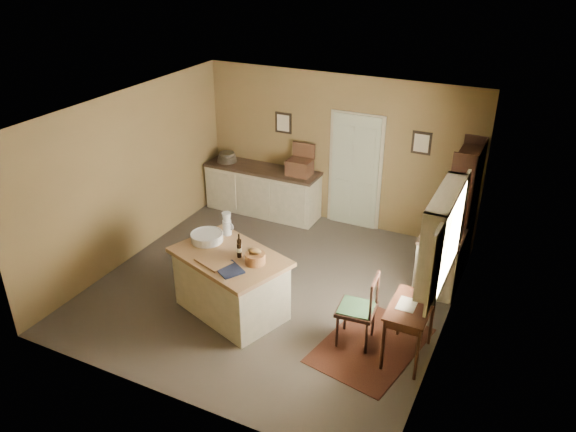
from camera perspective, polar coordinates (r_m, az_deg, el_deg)
name	(u,v)px	position (r m, az deg, el deg)	size (l,w,h in m)	color
ground	(273,287)	(8.50, -1.52, -7.23)	(5.00, 5.00, 0.00)	brown
wall_back	(338,151)	(9.94, 5.06, 6.61)	(5.00, 0.10, 2.70)	olive
wall_front	(161,300)	(6.02, -12.77, -8.31)	(5.00, 0.10, 2.70)	olive
wall_left	(131,176)	(9.16, -15.69, 3.93)	(0.10, 5.00, 2.70)	olive
wall_right	(454,245)	(7.15, 16.48, -2.83)	(0.10, 5.00, 2.70)	olive
ceiling	(271,112)	(7.34, -1.78, 10.55)	(5.00, 5.00, 0.00)	silver
door	(355,170)	(9.90, 6.82, 4.63)	(0.97, 0.06, 2.11)	#B7BE9F
framed_prints	(349,132)	(9.73, 6.20, 8.43)	(2.82, 0.02, 0.38)	black
window	(446,236)	(6.89, 15.75, -1.99)	(0.25, 1.99, 1.12)	beige
work_island	(231,282)	(7.78, -5.84, -6.65)	(1.78, 1.45, 1.20)	beige
sideboard	(263,189)	(10.53, -2.55, 2.78)	(2.19, 0.62, 1.18)	beige
rug	(371,345)	(7.49, 8.43, -12.85)	(1.10, 1.60, 0.01)	#4B2615
writing_desk	(410,313)	(7.01, 12.32, -9.57)	(0.49, 0.81, 0.82)	#3A1E13
desk_chair	(356,309)	(7.24, 6.97, -9.41)	(0.47, 0.47, 1.00)	black
right_cabinet	(442,256)	(8.68, 15.35, -3.94)	(0.60, 1.08, 0.99)	beige
shelving_unit	(465,208)	(8.95, 17.55, 0.76)	(0.35, 0.91, 2.03)	black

